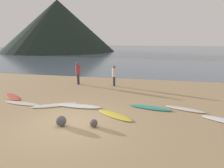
# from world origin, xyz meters

# --- Properties ---
(ground_plane) EXTENTS (120.00, 120.00, 0.20)m
(ground_plane) POSITION_xyz_m (0.00, 10.00, -0.10)
(ground_plane) COLOR tan
(ground_plane) RESTS_ON ground
(ocean_water) EXTENTS (140.00, 100.00, 0.01)m
(ocean_water) POSITION_xyz_m (0.00, 60.20, 0.00)
(ocean_water) COLOR slate
(ocean_water) RESTS_ON ground
(headland_hill) EXTENTS (33.97, 33.97, 15.09)m
(headland_hill) POSITION_xyz_m (-25.31, 47.97, 7.54)
(headland_hill) COLOR black
(headland_hill) RESTS_ON ground
(surfboard_1) EXTENTS (2.09, 1.69, 0.08)m
(surfboard_1) POSITION_xyz_m (-5.26, 2.71, 0.04)
(surfboard_1) COLOR #D84C38
(surfboard_1) RESTS_ON ground
(surfboard_2) EXTENTS (2.44, 0.72, 0.06)m
(surfboard_2) POSITION_xyz_m (-3.82, 1.73, 0.03)
(surfboard_2) COLOR silver
(surfboard_2) RESTS_ON ground
(surfboard_3) EXTENTS (2.45, 1.72, 0.06)m
(surfboard_3) POSITION_xyz_m (-1.85, 1.83, 0.03)
(surfboard_3) COLOR silver
(surfboard_3) RESTS_ON ground
(surfboard_4) EXTENTS (2.58, 0.61, 0.10)m
(surfboard_4) POSITION_xyz_m (-0.47, 1.97, 0.05)
(surfboard_4) COLOR white
(surfboard_4) RESTS_ON ground
(surfboard_5) EXTENTS (2.11, 1.57, 0.08)m
(surfboard_5) POSITION_xyz_m (1.72, 1.14, 0.04)
(surfboard_5) COLOR yellow
(surfboard_5) RESTS_ON ground
(surfboard_6) EXTENTS (2.35, 1.01, 0.08)m
(surfboard_6) POSITION_xyz_m (3.37, 2.57, 0.04)
(surfboard_6) COLOR teal
(surfboard_6) RESTS_ON ground
(surfboard_7) EXTENTS (2.06, 1.08, 0.08)m
(surfboard_7) POSITION_xyz_m (5.15, 2.71, 0.04)
(surfboard_7) COLOR silver
(surfboard_7) RESTS_ON ground
(person_0) EXTENTS (0.33, 0.33, 1.63)m
(person_0) POSITION_xyz_m (0.46, 7.07, 0.96)
(person_0) COLOR #2D2D38
(person_0) RESTS_ON ground
(person_1) EXTENTS (0.37, 0.37, 1.82)m
(person_1) POSITION_xyz_m (-2.53, 7.02, 1.07)
(person_1) COLOR #2D2D38
(person_1) RESTS_ON ground
(beach_rock_near) EXTENTS (0.34, 0.34, 0.34)m
(beach_rock_near) POSITION_xyz_m (1.09, -0.21, 0.17)
(beach_rock_near) COLOR #574C51
(beach_rock_near) RESTS_ON ground
(beach_rock_far) EXTENTS (0.44, 0.44, 0.44)m
(beach_rock_far) POSITION_xyz_m (-0.29, -0.41, 0.22)
(beach_rock_far) COLOR #4F4C51
(beach_rock_far) RESTS_ON ground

